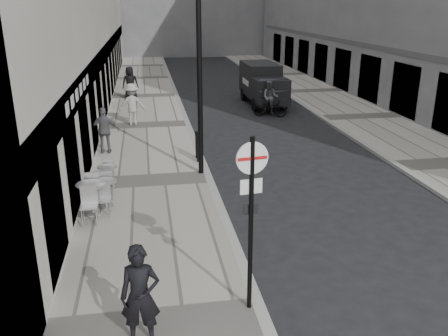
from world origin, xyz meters
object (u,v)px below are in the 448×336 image
Objects in this scene: walking_man at (140,296)px; cyclist at (270,103)px; lamppost at (199,63)px; sign_post at (251,203)px; panel_van at (263,82)px.

walking_man reaches higher than cyclist.
sign_post is at bearing -90.00° from lamppost.
panel_van is 3.23m from cyclist.
lamppost is (-0.00, 7.78, 1.54)m from sign_post.
cyclist is (4.65, 8.38, -3.12)m from lamppost.
lamppost is 1.35× the size of panel_van.
lamppost reaches higher than panel_van.
panel_van is (5.01, 19.32, -1.01)m from sign_post.
walking_man is 0.28× the size of lamppost.
cyclist is (4.65, 16.16, -1.58)m from sign_post.
panel_van is at bearing 106.14° from cyclist.
panel_van is at bearing 76.08° from walking_man.
panel_van is (5.01, 11.53, -2.55)m from lamppost.
sign_post reaches higher than panel_van.
panel_van reaches higher than cyclist.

